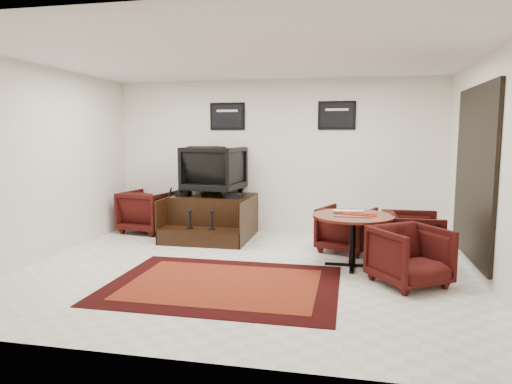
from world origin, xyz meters
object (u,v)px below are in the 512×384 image
shine_chair (214,168)px  meeting_table (353,221)px  table_chair_window (412,235)px  table_chair_corner (410,253)px  shine_podium (212,218)px  table_chair_back (346,227)px  armchair_side (147,209)px

shine_chair → meeting_table: bearing=154.1°
shine_chair → table_chair_window: size_ratio=1.21×
table_chair_window → table_chair_corner: size_ratio=1.02×
shine_chair → meeting_table: shine_chair is taller
shine_chair → meeting_table: 2.95m
shine_podium → table_chair_back: (2.35, -0.58, 0.05)m
armchair_side → table_chair_back: 3.73m
table_chair_corner → table_chair_window: bearing=47.2°
shine_chair → armchair_side: bearing=7.1°
table_chair_back → shine_podium: bearing=7.9°
shine_podium → shine_chair: size_ratio=1.50×
armchair_side → table_chair_window: (4.57, -1.22, -0.03)m
meeting_table → table_chair_back: 0.87m
armchair_side → table_chair_corner: (4.43, -2.20, -0.03)m
shine_chair → table_chair_back: (2.35, -0.72, -0.84)m
armchair_side → table_chair_back: bearing=178.9°
meeting_table → table_chair_corner: size_ratio=1.39×
table_chair_corner → shine_chair: bearing=110.3°
table_chair_back → table_chair_corner: bearing=138.9°
meeting_table → table_chair_corner: (0.68, -0.67, -0.24)m
armchair_side → table_chair_corner: bearing=163.5°
meeting_table → shine_podium: bearing=150.2°
armchair_side → meeting_table: size_ratio=0.78×
table_chair_window → table_chair_corner: (-0.15, -0.98, -0.01)m
armchair_side → table_chair_back: armchair_side is taller
shine_podium → table_chair_corner: (3.12, -2.07, 0.06)m
armchair_side → table_chair_corner: size_ratio=1.09×
table_chair_back → table_chair_window: 1.04m
shine_podium → table_chair_corner: 3.74m
table_chair_back → table_chair_window: bearing=172.5°
shine_podium → armchair_side: armchair_side is taller
meeting_table → table_chair_window: (0.82, 0.32, -0.23)m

